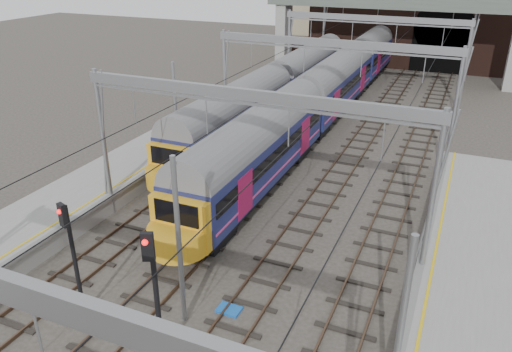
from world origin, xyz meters
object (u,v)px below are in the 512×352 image
at_px(signal_near_left, 71,247).
at_px(signal_near_centre, 154,287).
at_px(train_main, 357,65).
at_px(train_second, 276,90).

relative_size(signal_near_left, signal_near_centre, 0.92).
relative_size(train_main, signal_near_centre, 12.51).
height_order(train_second, signal_near_left, signal_near_left).
relative_size(train_second, signal_near_left, 6.54).
height_order(signal_near_left, signal_near_centre, signal_near_centre).
xyz_separation_m(train_second, signal_near_left, (2.14, -26.45, 0.66)).
distance_m(signal_near_left, signal_near_centre, 4.52).
bearing_deg(signal_near_centre, train_main, 70.79).
bearing_deg(train_main, signal_near_centre, -86.34).
bearing_deg(signal_near_centre, signal_near_left, 144.29).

